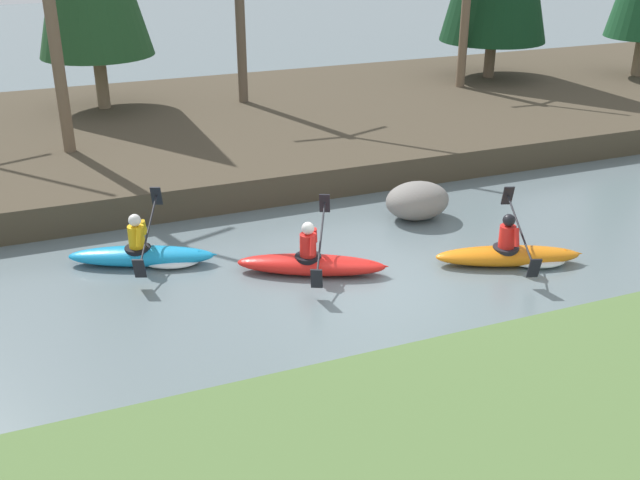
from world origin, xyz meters
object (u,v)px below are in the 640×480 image
(kayaker_lead, at_px, (514,254))
(boulder_midstream, at_px, (417,201))
(kayaker_trailing, at_px, (147,255))
(kayaker_middle, at_px, (312,262))

(kayaker_lead, xyz_separation_m, boulder_midstream, (-0.61, 2.65, 0.20))
(kayaker_lead, relative_size, boulder_midstream, 1.97)
(kayaker_lead, height_order, kayaker_trailing, same)
(kayaker_middle, distance_m, boulder_midstream, 3.43)
(kayaker_middle, height_order, kayaker_trailing, same)
(kayaker_lead, height_order, kayaker_middle, same)
(boulder_midstream, bearing_deg, kayaker_trailing, -178.63)
(kayaker_middle, xyz_separation_m, kayaker_trailing, (-2.71, 1.48, -0.02))
(boulder_midstream, bearing_deg, kayaker_middle, -151.80)
(kayaker_trailing, distance_m, boulder_midstream, 5.74)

